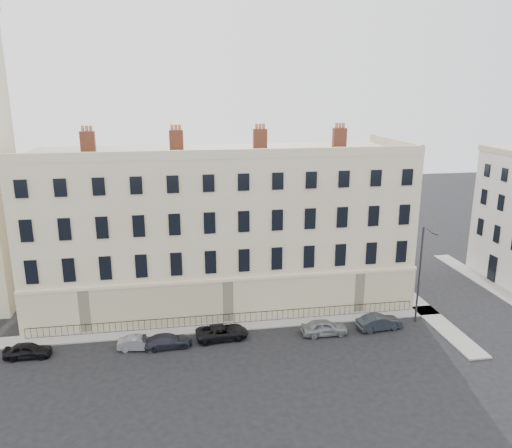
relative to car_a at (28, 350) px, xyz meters
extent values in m
plane|color=black|center=(22.46, -2.32, -0.62)|extent=(160.00, 160.00, 0.00)
cube|color=#C4B991|center=(16.46, 9.68, 6.88)|extent=(36.00, 12.00, 15.00)
cube|color=beige|center=(16.46, 3.60, 1.38)|extent=(36.10, 0.18, 4.00)
cube|color=beige|center=(34.54, 9.68, 1.38)|extent=(0.18, 12.10, 4.00)
cube|color=#C4B991|center=(16.46, 3.83, 14.78)|extent=(36.00, 0.35, 0.80)
cube|color=#C4B991|center=(34.31, 9.68, 14.78)|extent=(0.35, 12.00, 0.80)
cube|color=brown|center=(4.46, 9.68, 15.38)|extent=(1.30, 0.70, 2.00)
cube|color=brown|center=(12.46, 9.68, 15.38)|extent=(1.30, 0.70, 2.00)
cube|color=brown|center=(20.46, 9.68, 15.38)|extent=(1.30, 0.70, 2.00)
cube|color=brown|center=(28.46, 9.68, 15.38)|extent=(1.30, 0.70, 2.00)
cube|color=gray|center=(12.46, 2.68, -0.56)|extent=(48.00, 2.00, 0.12)
cube|color=gray|center=(35.46, 5.68, -0.56)|extent=(2.00, 24.00, 0.12)
cube|color=gray|center=(45.46, 7.68, -0.56)|extent=(2.00, 20.00, 0.12)
cube|color=black|center=(16.46, 3.08, 0.40)|extent=(35.00, 0.04, 0.04)
cube|color=black|center=(16.46, 3.08, -0.50)|extent=(35.00, 0.04, 0.04)
imported|color=black|center=(0.00, 0.00, 0.00)|extent=(3.66, 1.53, 1.24)
imported|color=slate|center=(8.67, -0.16, -0.06)|extent=(3.54, 1.59, 1.13)
imported|color=#20222B|center=(10.99, -0.20, -0.05)|extent=(4.03, 1.86, 1.14)
imported|color=black|center=(15.58, 0.51, 0.01)|extent=(4.65, 2.44, 1.25)
imported|color=slate|center=(24.44, -0.21, 0.07)|extent=(4.05, 1.66, 1.37)
imported|color=#1F2329|center=(29.56, -0.04, 0.05)|extent=(4.20, 1.83, 1.34)
cylinder|color=#2F2E34|center=(33.46, 0.83, 3.91)|extent=(0.18, 0.18, 9.05)
cylinder|color=#2F2E34|center=(33.61, 0.05, 8.32)|extent=(0.42, 1.69, 0.11)
cube|color=#2F2E34|center=(33.75, -0.73, 8.26)|extent=(0.30, 0.59, 0.14)
camera|label=1|loc=(12.03, -38.15, 20.13)|focal=35.00mm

